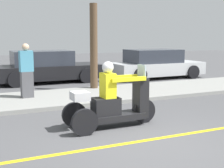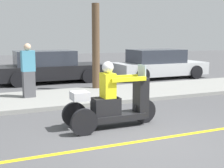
# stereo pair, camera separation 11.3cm
# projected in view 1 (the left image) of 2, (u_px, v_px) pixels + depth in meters

# --- Properties ---
(ground_plane) EXTENTS (60.00, 60.00, 0.00)m
(ground_plane) POSITION_uv_depth(u_px,v_px,m) (145.00, 141.00, 6.17)
(ground_plane) COLOR #4C4C4F
(lane_stripe) EXTENTS (24.00, 0.12, 0.01)m
(lane_stripe) POSITION_uv_depth(u_px,v_px,m) (136.00, 142.00, 6.09)
(lane_stripe) COLOR gold
(lane_stripe) RESTS_ON ground
(sidewalk_strip) EXTENTS (28.00, 2.80, 0.12)m
(sidewalk_strip) POSITION_uv_depth(u_px,v_px,m) (74.00, 97.00, 10.29)
(sidewalk_strip) COLOR gray
(sidewalk_strip) RESTS_ON ground
(motorcycle_trike) EXTENTS (2.19, 0.79, 1.50)m
(motorcycle_trike) POSITION_uv_depth(u_px,v_px,m) (113.00, 104.00, 7.04)
(motorcycle_trike) COLOR black
(motorcycle_trike) RESTS_ON ground
(spectator_by_tree) EXTENTS (0.43, 0.28, 1.70)m
(spectator_by_tree) POSITION_uv_depth(u_px,v_px,m) (27.00, 72.00, 9.77)
(spectator_by_tree) COLOR #515156
(spectator_by_tree) RESTS_ON sidewalk_strip
(parked_car_lot_right) EXTENTS (4.54, 2.06, 1.40)m
(parked_car_lot_right) POSITION_uv_depth(u_px,v_px,m) (156.00, 64.00, 15.28)
(parked_car_lot_right) COLOR silver
(parked_car_lot_right) RESTS_ON ground
(parked_car_lot_center) EXTENTS (4.62, 2.03, 1.41)m
(parked_car_lot_center) POSITION_uv_depth(u_px,v_px,m) (46.00, 67.00, 13.81)
(parked_car_lot_center) COLOR black
(parked_car_lot_center) RESTS_ON ground
(tree_trunk) EXTENTS (0.28, 0.28, 3.11)m
(tree_trunk) POSITION_uv_depth(u_px,v_px,m) (94.00, 46.00, 11.48)
(tree_trunk) COLOR brown
(tree_trunk) RESTS_ON sidewalk_strip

